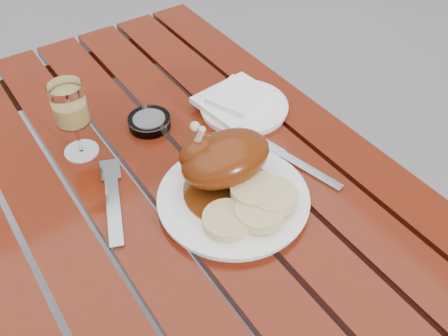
% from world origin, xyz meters
% --- Properties ---
extents(table, '(0.80, 1.20, 0.75)m').
position_xyz_m(table, '(0.00, 0.00, 0.38)').
color(table, maroon).
rests_on(table, ground).
extents(dinner_plate, '(0.32, 0.32, 0.02)m').
position_xyz_m(dinner_plate, '(0.06, -0.14, 0.76)').
color(dinner_plate, white).
rests_on(dinner_plate, table).
extents(roast_duck, '(0.19, 0.18, 0.13)m').
position_xyz_m(roast_duck, '(0.07, -0.09, 0.82)').
color(roast_duck, '#552409').
rests_on(roast_duck, dinner_plate).
extents(bread_dumplings, '(0.18, 0.13, 0.03)m').
position_xyz_m(bread_dumplings, '(0.07, -0.19, 0.78)').
color(bread_dumplings, '#CFBE7E').
rests_on(bread_dumplings, dinner_plate).
extents(wine_glass, '(0.09, 0.09, 0.16)m').
position_xyz_m(wine_glass, '(-0.11, 0.15, 0.83)').
color(wine_glass, '#E8C469').
rests_on(wine_glass, table).
extents(side_plate, '(0.24, 0.24, 0.02)m').
position_xyz_m(side_plate, '(0.25, 0.07, 0.76)').
color(side_plate, white).
rests_on(side_plate, table).
extents(napkin, '(0.18, 0.17, 0.01)m').
position_xyz_m(napkin, '(0.24, 0.08, 0.77)').
color(napkin, white).
rests_on(napkin, side_plate).
extents(ashtray, '(0.12, 0.12, 0.02)m').
position_xyz_m(ashtray, '(0.04, 0.14, 0.76)').
color(ashtray, '#B2B7BC').
rests_on(ashtray, table).
extents(fork, '(0.10, 0.20, 0.01)m').
position_xyz_m(fork, '(-0.12, -0.02, 0.75)').
color(fork, gray).
rests_on(fork, table).
extents(knife, '(0.06, 0.19, 0.01)m').
position_xyz_m(knife, '(0.23, -0.14, 0.75)').
color(knife, gray).
rests_on(knife, table).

